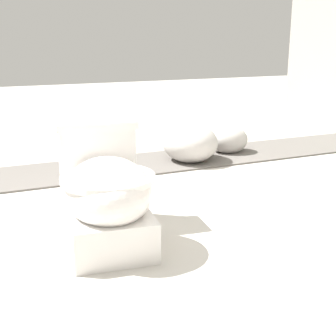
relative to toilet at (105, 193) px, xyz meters
The scene contains 5 objects.
ground_plane 0.25m from the toilet, 40.24° to the left, with size 14.00×14.00×0.00m, color #B7B2A8.
gravel_strip 1.28m from the toilet, 152.84° to the left, with size 0.56×8.00×0.01m, color #605B56.
toilet is the anchor object (origin of this frame).
boulder_near 1.41m from the toilet, 138.99° to the left, with size 0.41×0.39×0.28m, color #B7B2AD.
boulder_far 1.76m from the toilet, 131.79° to the left, with size 0.30×0.24×0.21m, color #B7B2AD.
Camera 1 is at (1.79, -0.58, 0.88)m, focal length 50.00 mm.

